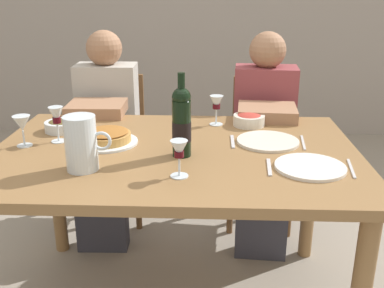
# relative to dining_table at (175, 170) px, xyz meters

# --- Properties ---
(dining_table) EXTENTS (1.50, 1.00, 0.76)m
(dining_table) POSITION_rel_dining_table_xyz_m (0.00, 0.00, 0.00)
(dining_table) COLOR olive
(dining_table) RESTS_ON ground
(wine_bottle) EXTENTS (0.07, 0.07, 0.33)m
(wine_bottle) POSITION_rel_dining_table_xyz_m (0.03, -0.06, 0.23)
(wine_bottle) COLOR black
(wine_bottle) RESTS_ON dining_table
(water_pitcher) EXTENTS (0.17, 0.12, 0.20)m
(water_pitcher) POSITION_rel_dining_table_xyz_m (-0.32, -0.22, 0.18)
(water_pitcher) COLOR silver
(water_pitcher) RESTS_ON dining_table
(baked_tart) EXTENTS (0.26, 0.26, 0.06)m
(baked_tart) POSITION_rel_dining_table_xyz_m (-0.29, 0.07, 0.12)
(baked_tart) COLOR silver
(baked_tart) RESTS_ON dining_table
(salad_bowl) EXTENTS (0.15, 0.15, 0.06)m
(salad_bowl) POSITION_rel_dining_table_xyz_m (0.33, 0.34, 0.12)
(salad_bowl) COLOR silver
(salad_bowl) RESTS_ON dining_table
(olive_bowl) EXTENTS (0.15, 0.15, 0.05)m
(olive_bowl) POSITION_rel_dining_table_xyz_m (-0.54, 0.22, 0.12)
(olive_bowl) COLOR silver
(olive_bowl) RESTS_ON dining_table
(wine_glass_left_diner) EXTENTS (0.06, 0.06, 0.13)m
(wine_glass_left_diner) POSITION_rel_dining_table_xyz_m (0.04, -0.27, 0.19)
(wine_glass_left_diner) COLOR silver
(wine_glass_left_diner) RESTS_ON dining_table
(wine_glass_right_diner) EXTENTS (0.07, 0.07, 0.13)m
(wine_glass_right_diner) POSITION_rel_dining_table_xyz_m (-0.63, 0.02, 0.19)
(wine_glass_right_diner) COLOR silver
(wine_glass_right_diner) RESTS_ON dining_table
(wine_glass_centre) EXTENTS (0.06, 0.06, 0.15)m
(wine_glass_centre) POSITION_rel_dining_table_xyz_m (-0.50, 0.08, 0.20)
(wine_glass_centre) COLOR silver
(wine_glass_centre) RESTS_ON dining_table
(wine_glass_spare) EXTENTS (0.07, 0.07, 0.14)m
(wine_glass_spare) POSITION_rel_dining_table_xyz_m (0.17, 0.35, 0.19)
(wine_glass_spare) COLOR silver
(wine_glass_spare) RESTS_ON dining_table
(dinner_plate_left_setting) EXTENTS (0.26, 0.26, 0.01)m
(dinner_plate_left_setting) POSITION_rel_dining_table_xyz_m (0.39, 0.10, 0.10)
(dinner_plate_left_setting) COLOR silver
(dinner_plate_left_setting) RESTS_ON dining_table
(dinner_plate_right_setting) EXTENTS (0.26, 0.26, 0.01)m
(dinner_plate_right_setting) POSITION_rel_dining_table_xyz_m (0.52, -0.18, 0.10)
(dinner_plate_right_setting) COLOR white
(dinner_plate_right_setting) RESTS_ON dining_table
(fork_left_setting) EXTENTS (0.01, 0.16, 0.00)m
(fork_left_setting) POSITION_rel_dining_table_xyz_m (0.24, 0.10, 0.09)
(fork_left_setting) COLOR silver
(fork_left_setting) RESTS_ON dining_table
(knife_left_setting) EXTENTS (0.03, 0.18, 0.00)m
(knife_left_setting) POSITION_rel_dining_table_xyz_m (0.54, 0.10, 0.09)
(knife_left_setting) COLOR silver
(knife_left_setting) RESTS_ON dining_table
(knife_right_setting) EXTENTS (0.04, 0.18, 0.00)m
(knife_right_setting) POSITION_rel_dining_table_xyz_m (0.67, -0.18, 0.09)
(knife_right_setting) COLOR silver
(knife_right_setting) RESTS_ON dining_table
(spoon_right_setting) EXTENTS (0.03, 0.16, 0.00)m
(spoon_right_setting) POSITION_rel_dining_table_xyz_m (0.37, -0.18, 0.09)
(spoon_right_setting) COLOR silver
(spoon_right_setting) RESTS_ON dining_table
(chair_left) EXTENTS (0.41, 0.41, 0.87)m
(chair_left) POSITION_rel_dining_table_xyz_m (-0.45, 0.91, -0.17)
(chair_left) COLOR brown
(chair_left) RESTS_ON ground
(diner_left) EXTENTS (0.34, 0.51, 1.16)m
(diner_left) POSITION_rel_dining_table_xyz_m (-0.45, 0.67, -0.05)
(diner_left) COLOR #B7B2A8
(diner_left) RESTS_ON ground
(chair_right) EXTENTS (0.43, 0.43, 0.87)m
(chair_right) POSITION_rel_dining_table_xyz_m (0.46, 0.87, -0.17)
(chair_right) COLOR brown
(chair_right) RESTS_ON ground
(diner_right) EXTENTS (0.36, 0.52, 1.16)m
(diner_right) POSITION_rel_dining_table_xyz_m (0.44, 0.64, -0.05)
(diner_right) COLOR #8E3D42
(diner_right) RESTS_ON ground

